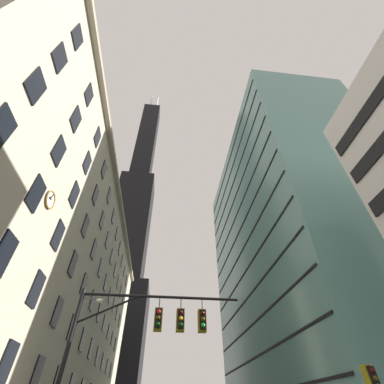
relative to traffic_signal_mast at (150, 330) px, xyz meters
name	(u,v)px	position (x,y,z in m)	size (l,w,h in m)	color
station_building	(33,286)	(-16.66, 22.00, 9.88)	(17.84, 63.04, 29.58)	#B2A88E
dark_skyscraper	(126,250)	(-16.35, 86.12, 49.83)	(23.17, 23.17, 182.96)	black
glass_office_midrise	(286,247)	(22.76, 26.60, 20.66)	(17.76, 41.75, 51.12)	slate
traffic_signal_mast	(150,330)	(0.00, 0.00, 0.00)	(8.21, 0.63, 6.53)	black
traffic_light_near_right	(374,384)	(9.79, -1.01, -2.10)	(0.40, 0.63, 3.34)	black
street_lamppost	(70,350)	(-5.64, 7.63, 0.32)	(1.82, 0.32, 8.74)	#47474C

